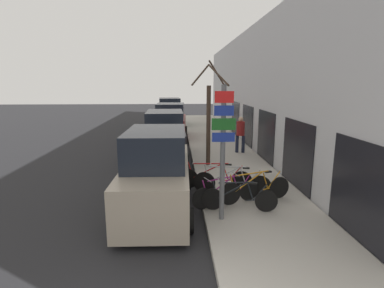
% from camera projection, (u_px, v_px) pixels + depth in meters
% --- Properties ---
extents(ground_plane, '(80.00, 80.00, 0.00)m').
position_uv_depth(ground_plane, '(171.00, 159.00, 14.21)').
color(ground_plane, black).
extents(sidewalk_curb, '(3.20, 32.00, 0.15)m').
position_uv_depth(sidewalk_curb, '(217.00, 145.00, 17.07)').
color(sidewalk_curb, '#ADA89E').
rests_on(sidewalk_curb, ground).
extents(building_facade, '(0.23, 32.00, 6.50)m').
position_uv_depth(building_facade, '(250.00, 89.00, 16.46)').
color(building_facade, '#BCBCC1').
rests_on(building_facade, ground).
extents(signpost, '(0.57, 0.14, 3.35)m').
position_uv_depth(signpost, '(223.00, 149.00, 7.22)').
color(signpost, '#595B60').
rests_on(signpost, sidewalk_curb).
extents(bicycle_0, '(2.01, 0.45, 0.83)m').
position_uv_depth(bicycle_0, '(239.00, 198.00, 8.00)').
color(bicycle_0, black).
rests_on(bicycle_0, sidewalk_curb).
extents(bicycle_1, '(1.99, 0.83, 0.84)m').
position_uv_depth(bicycle_1, '(227.00, 192.00, 8.40)').
color(bicycle_1, black).
rests_on(bicycle_1, sidewalk_curb).
extents(bicycle_2, '(2.19, 0.70, 0.90)m').
position_uv_depth(bicycle_2, '(255.00, 189.00, 8.64)').
color(bicycle_2, black).
rests_on(bicycle_2, sidewalk_curb).
extents(bicycle_3, '(2.30, 0.73, 0.94)m').
position_uv_depth(bicycle_3, '(232.00, 183.00, 9.11)').
color(bicycle_3, black).
rests_on(bicycle_3, sidewalk_curb).
extents(bicycle_4, '(2.34, 0.64, 0.91)m').
position_uv_depth(bicycle_4, '(215.00, 178.00, 9.60)').
color(bicycle_4, black).
rests_on(bicycle_4, sidewalk_curb).
extents(parked_car_0, '(2.02, 4.81, 2.30)m').
position_uv_depth(parked_car_0, '(157.00, 174.00, 8.39)').
color(parked_car_0, gray).
rests_on(parked_car_0, ground).
extents(parked_car_1, '(2.03, 4.76, 2.33)m').
position_uv_depth(parked_car_1, '(165.00, 138.00, 13.64)').
color(parked_car_1, black).
rests_on(parked_car_1, ground).
extents(parked_car_2, '(2.21, 4.21, 2.31)m').
position_uv_depth(parked_car_2, '(171.00, 123.00, 19.08)').
color(parked_car_2, maroon).
rests_on(parked_car_2, ground).
extents(parked_car_3, '(2.26, 4.48, 2.38)m').
position_uv_depth(parked_car_3, '(170.00, 114.00, 24.74)').
color(parked_car_3, '#144728').
rests_on(parked_car_3, ground).
extents(pedestrian_near, '(0.46, 0.40, 1.78)m').
position_uv_depth(pedestrian_near, '(240.00, 132.00, 14.75)').
color(pedestrian_near, '#1E2338').
rests_on(pedestrian_near, sidewalk_curb).
extents(street_tree, '(1.43, 1.49, 4.29)m').
position_uv_depth(street_tree, '(209.00, 118.00, 12.26)').
color(street_tree, '#3D2D23').
rests_on(street_tree, sidewalk_curb).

